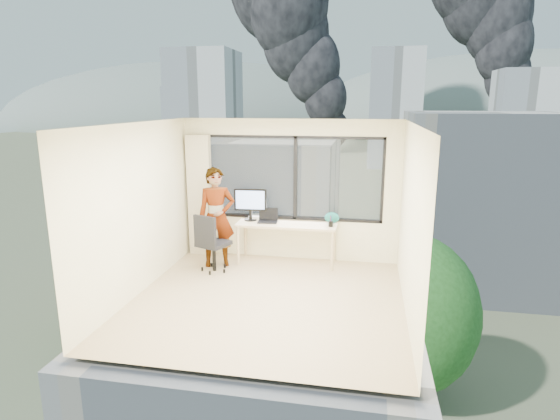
% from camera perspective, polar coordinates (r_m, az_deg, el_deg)
% --- Properties ---
extents(floor, '(4.00, 4.00, 0.01)m').
position_cam_1_polar(floor, '(7.02, -1.54, -11.04)').
color(floor, tan).
rests_on(floor, ground).
extents(ceiling, '(4.00, 4.00, 0.01)m').
position_cam_1_polar(ceiling, '(6.41, -1.69, 10.66)').
color(ceiling, white).
rests_on(ceiling, ground).
extents(wall_front, '(4.00, 0.01, 2.60)m').
position_cam_1_polar(wall_front, '(4.74, -6.78, -6.43)').
color(wall_front, beige).
rests_on(wall_front, ground).
extents(wall_left, '(0.01, 4.00, 2.60)m').
position_cam_1_polar(wall_left, '(7.28, -17.18, 0.04)').
color(wall_left, beige).
rests_on(wall_left, ground).
extents(wall_right, '(0.01, 4.00, 2.60)m').
position_cam_1_polar(wall_right, '(6.48, 15.94, -1.46)').
color(wall_right, beige).
rests_on(wall_right, ground).
extents(window_wall, '(3.30, 0.16, 1.55)m').
position_cam_1_polar(window_wall, '(8.47, 1.59, 3.98)').
color(window_wall, black).
rests_on(window_wall, ground).
extents(curtain, '(0.45, 0.14, 2.30)m').
position_cam_1_polar(curtain, '(8.87, -9.91, 1.76)').
color(curtain, beige).
rests_on(curtain, floor).
extents(desk, '(1.80, 0.60, 0.75)m').
position_cam_1_polar(desk, '(8.42, 0.84, -4.12)').
color(desk, tan).
rests_on(desk, floor).
extents(chair, '(0.70, 0.70, 1.05)m').
position_cam_1_polar(chair, '(8.06, -8.24, -3.93)').
color(chair, black).
rests_on(chair, floor).
extents(person, '(0.76, 0.63, 1.78)m').
position_cam_1_polar(person, '(8.24, -7.88, -0.91)').
color(person, '#2D2D33').
rests_on(person, floor).
extents(monitor, '(0.60, 0.16, 0.60)m').
position_cam_1_polar(monitor, '(8.49, -3.70, 0.71)').
color(monitor, black).
rests_on(monitor, desk).
extents(game_console, '(0.30, 0.26, 0.07)m').
position_cam_1_polar(game_console, '(8.64, -2.82, -0.85)').
color(game_console, white).
rests_on(game_console, desk).
extents(laptop, '(0.38, 0.39, 0.23)m').
position_cam_1_polar(laptop, '(8.36, -1.55, -0.78)').
color(laptop, black).
rests_on(laptop, desk).
extents(cellphone, '(0.12, 0.07, 0.01)m').
position_cam_1_polar(cellphone, '(8.33, -2.01, -1.59)').
color(cellphone, black).
rests_on(cellphone, desk).
extents(pen_cup, '(0.09, 0.09, 0.10)m').
position_cam_1_polar(pen_cup, '(8.13, 6.32, -1.71)').
color(pen_cup, black).
rests_on(pen_cup, desk).
extents(handbag, '(0.29, 0.21, 0.20)m').
position_cam_1_polar(handbag, '(8.36, 6.46, -0.95)').
color(handbag, '#0D5244').
rests_on(handbag, desk).
extents(exterior_ground, '(400.00, 400.00, 0.04)m').
position_cam_1_polar(exterior_ground, '(127.39, 10.03, 5.46)').
color(exterior_ground, '#515B3D').
rests_on(exterior_ground, ground).
extents(near_bldg_a, '(16.00, 12.00, 14.00)m').
position_cam_1_polar(near_bldg_a, '(38.98, -5.10, -1.47)').
color(near_bldg_a, beige).
rests_on(near_bldg_a, exterior_ground).
extents(near_bldg_b, '(14.00, 13.00, 16.00)m').
position_cam_1_polar(near_bldg_b, '(46.37, 23.73, 1.09)').
color(near_bldg_b, beige).
rests_on(near_bldg_b, exterior_ground).
extents(far_tower_a, '(14.00, 14.00, 28.00)m').
position_cam_1_polar(far_tower_a, '(107.63, -9.25, 11.57)').
color(far_tower_a, silver).
rests_on(far_tower_a, exterior_ground).
extents(far_tower_b, '(13.00, 13.00, 30.00)m').
position_cam_1_polar(far_tower_b, '(126.44, 14.01, 12.04)').
color(far_tower_b, silver).
rests_on(far_tower_b, exterior_ground).
extents(far_tower_c, '(15.00, 15.00, 26.00)m').
position_cam_1_polar(far_tower_c, '(152.67, 27.78, 10.32)').
color(far_tower_c, silver).
rests_on(far_tower_c, exterior_ground).
extents(far_tower_d, '(16.00, 14.00, 22.00)m').
position_cam_1_polar(far_tower_d, '(167.98, -10.95, 11.03)').
color(far_tower_d, silver).
rests_on(far_tower_d, exterior_ground).
extents(hill_a, '(288.00, 216.00, 90.00)m').
position_cam_1_polar(hill_a, '(348.51, -9.86, 10.31)').
color(hill_a, slate).
rests_on(hill_a, exterior_ground).
extents(hill_b, '(300.00, 220.00, 96.00)m').
position_cam_1_polar(hill_b, '(341.25, 27.84, 8.93)').
color(hill_b, slate).
rests_on(hill_b, exterior_ground).
extents(tree_a, '(7.00, 7.00, 8.00)m').
position_cam_1_polar(tree_a, '(35.58, -19.65, -8.78)').
color(tree_a, '#20511B').
rests_on(tree_a, exterior_ground).
extents(tree_b, '(7.60, 7.60, 9.00)m').
position_cam_1_polar(tree_b, '(27.36, 15.49, -14.17)').
color(tree_b, '#20511B').
rests_on(tree_b, exterior_ground).
extents(smoke_plume_b, '(30.00, 18.00, 70.00)m').
position_cam_1_polar(smoke_plume_b, '(185.80, 29.11, 19.15)').
color(smoke_plume_b, black).
rests_on(smoke_plume_b, exterior_ground).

